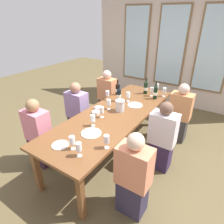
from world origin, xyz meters
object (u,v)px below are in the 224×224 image
at_px(wine_bottle_0, 117,89).
at_px(wine_glass_3, 102,110).
at_px(tasting_bowl_0, 96,113).
at_px(seated_person_0, 107,96).
at_px(seated_person_1, 180,114).
at_px(seated_person_5, 133,177).
at_px(dining_table, 115,116).
at_px(seated_person_2, 77,113).
at_px(white_plate_0, 135,105).
at_px(wine_bottle_3, 146,88).
at_px(wine_glass_5, 107,139).
at_px(wine_glass_8, 109,103).
at_px(wine_glass_2, 128,95).
at_px(wine_glass_9, 108,94).
at_px(wine_glass_7, 157,86).
at_px(seated_person_4, 39,135).
at_px(wine_glass_6, 72,141).
at_px(wine_glass_10, 164,90).
at_px(white_plate_1, 60,145).
at_px(wine_glass_0, 152,90).
at_px(wine_bottle_2, 119,95).
at_px(seated_person_3, 162,138).
at_px(wine_glass_4, 79,147).
at_px(tasting_bowl_1, 98,108).
at_px(wine_glass_1, 93,118).
at_px(wine_bottle_1, 155,92).
at_px(metal_pitcher, 120,106).
at_px(white_plate_2, 91,133).

bearing_deg(wine_bottle_0, wine_glass_3, -72.48).
relative_size(tasting_bowl_0, seated_person_0, 0.11).
distance_m(seated_person_1, seated_person_5, 1.82).
height_order(dining_table, seated_person_2, seated_person_2).
distance_m(white_plate_0, wine_bottle_3, 0.63).
bearing_deg(wine_glass_5, wine_bottle_0, 117.44).
relative_size(dining_table, wine_glass_8, 15.94).
height_order(wine_glass_2, wine_glass_9, same).
relative_size(wine_glass_7, seated_person_4, 0.16).
height_order(wine_glass_6, wine_glass_10, same).
height_order(white_plate_1, wine_glass_6, wine_glass_6).
bearing_deg(white_plate_0, seated_person_4, -125.26).
bearing_deg(wine_glass_2, wine_glass_5, -71.37).
relative_size(wine_glass_0, seated_person_0, 0.16).
relative_size(wine_bottle_0, seated_person_4, 0.27).
xyz_separation_m(wine_glass_3, seated_person_5, (0.89, -0.64, -0.33)).
distance_m(wine_glass_5, wine_glass_9, 1.45).
bearing_deg(seated_person_4, wine_glass_0, 61.92).
height_order(wine_glass_6, seated_person_2, seated_person_2).
relative_size(wine_bottle_2, wine_glass_8, 1.82).
xyz_separation_m(tasting_bowl_0, seated_person_3, (1.04, 0.24, -0.24)).
distance_m(wine_glass_8, seated_person_4, 1.20).
bearing_deg(wine_glass_4, wine_glass_3, 110.24).
bearing_deg(tasting_bowl_1, wine_glass_1, -61.15).
relative_size(white_plate_0, seated_person_4, 0.23).
xyz_separation_m(tasting_bowl_0, wine_glass_7, (0.45, 1.46, 0.09)).
relative_size(wine_bottle_2, seated_person_4, 0.29).
distance_m(white_plate_1, seated_person_3, 1.46).
bearing_deg(wine_glass_1, wine_glass_6, -76.71).
relative_size(dining_table, seated_person_1, 2.50).
relative_size(white_plate_0, wine_glass_7, 1.49).
bearing_deg(tasting_bowl_0, wine_glass_0, 69.62).
bearing_deg(white_plate_0, wine_glass_10, 67.73).
bearing_deg(wine_bottle_3, seated_person_3, -53.51).
distance_m(seated_person_1, seated_person_2, 1.88).
distance_m(wine_bottle_0, wine_glass_8, 0.68).
height_order(tasting_bowl_1, seated_person_1, seated_person_1).
xyz_separation_m(wine_bottle_1, seated_person_0, (-1.12, 0.04, -0.34)).
height_order(wine_glass_9, seated_person_0, seated_person_0).
bearing_deg(metal_pitcher, wine_glass_10, 69.12).
xyz_separation_m(wine_glass_10, seated_person_0, (-1.22, -0.16, -0.34)).
relative_size(wine_glass_0, wine_glass_8, 1.00).
bearing_deg(wine_glass_3, wine_bottle_0, 107.52).
xyz_separation_m(wine_glass_5, wine_glass_6, (-0.32, -0.24, -0.00)).
bearing_deg(wine_glass_9, wine_glass_3, -63.04).
bearing_deg(seated_person_3, wine_bottle_1, 119.44).
bearing_deg(wine_glass_7, metal_pitcher, -98.85).
height_order(white_plate_2, seated_person_0, seated_person_0).
height_order(wine_glass_2, seated_person_2, seated_person_2).
relative_size(dining_table, wine_glass_5, 15.94).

